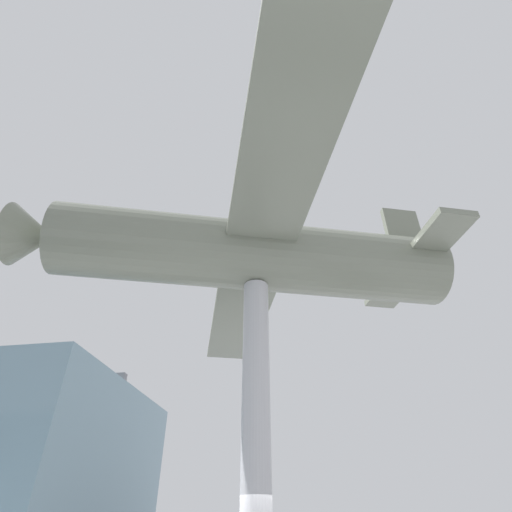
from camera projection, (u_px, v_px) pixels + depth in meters
support_pylon_central at (256, 436)px, 8.11m from camera, size 0.61×0.61×7.08m
suspended_airplane at (248, 255)px, 10.66m from camera, size 14.59×11.74×3.14m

